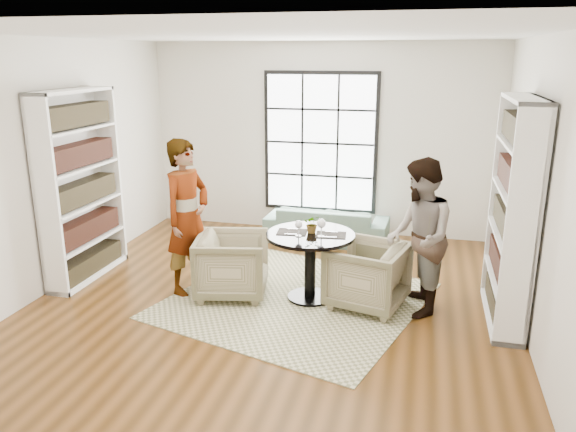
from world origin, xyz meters
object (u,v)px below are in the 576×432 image
(armchair_left, at_px, (232,265))
(flower_centerpiece, at_px, (312,224))
(armchair_right, at_px, (367,275))
(wine_glass_right, at_px, (321,224))
(pedestal_table, at_px, (310,252))
(person_right, at_px, (419,238))
(sofa, at_px, (327,224))
(person_left, at_px, (187,217))
(wine_glass_left, at_px, (299,225))

(armchair_left, xyz_separation_m, flower_centerpiece, (0.94, 0.14, 0.54))
(armchair_right, xyz_separation_m, wine_glass_right, (-0.53, -0.06, 0.59))
(pedestal_table, distance_m, armchair_left, 0.96)
(person_right, xyz_separation_m, flower_centerpiece, (-1.20, 0.07, 0.05))
(armchair_right, height_order, person_right, person_right)
(sofa, xyz_separation_m, armchair_right, (0.85, -2.21, 0.11))
(flower_centerpiece, bearing_deg, armchair_right, -5.75)
(person_right, bearing_deg, armchair_left, -98.18)
(armchair_left, bearing_deg, person_left, 78.32)
(armchair_left, relative_size, flower_centerpiece, 3.87)
(armchair_left, bearing_deg, flower_centerpiece, -93.33)
(flower_centerpiece, bearing_deg, wine_glass_right, -45.41)
(armchair_right, bearing_deg, person_right, 104.69)
(person_right, bearing_deg, flower_centerpiece, -103.25)
(pedestal_table, height_order, wine_glass_right, wine_glass_right)
(wine_glass_right, relative_size, flower_centerpiece, 0.99)
(person_right, distance_m, wine_glass_right, 1.08)
(flower_centerpiece, bearing_deg, person_left, -174.71)
(sofa, relative_size, person_left, 1.00)
(armchair_right, distance_m, person_left, 2.22)
(wine_glass_right, distance_m, flower_centerpiece, 0.19)
(pedestal_table, bearing_deg, person_left, -176.14)
(wine_glass_left, relative_size, wine_glass_right, 0.87)
(wine_glass_right, xyz_separation_m, flower_centerpiece, (-0.13, 0.13, -0.05))
(wine_glass_left, bearing_deg, sofa, 91.83)
(person_left, relative_size, wine_glass_left, 10.05)
(sofa, height_order, armchair_right, armchair_right)
(person_right, relative_size, wine_glass_right, 8.14)
(person_right, distance_m, flower_centerpiece, 1.21)
(sofa, xyz_separation_m, armchair_left, (-0.74, -2.28, 0.11))
(wine_glass_right, bearing_deg, flower_centerpiece, 134.59)
(pedestal_table, relative_size, sofa, 0.55)
(wine_glass_right, bearing_deg, person_right, 3.45)
(armchair_left, relative_size, armchair_right, 1.01)
(armchair_left, relative_size, wine_glass_left, 4.48)
(armchair_right, height_order, flower_centerpiece, flower_centerpiece)
(wine_glass_left, xyz_separation_m, flower_centerpiece, (0.13, 0.17, -0.03))
(person_left, xyz_separation_m, wine_glass_right, (1.62, 0.01, 0.03))
(armchair_right, bearing_deg, sofa, -144.18)
(person_right, relative_size, wine_glass_left, 9.38)
(person_left, bearing_deg, pedestal_table, -67.61)
(wine_glass_left, bearing_deg, person_right, 4.38)
(sofa, distance_m, wine_glass_right, 2.40)
(sofa, bearing_deg, armchair_right, 113.15)
(wine_glass_right, bearing_deg, sofa, 98.22)
(armchair_right, bearing_deg, flower_centerpiece, -81.07)
(person_right, distance_m, wine_glass_left, 1.34)
(pedestal_table, relative_size, armchair_right, 1.23)
(person_right, bearing_deg, wine_glass_right, -96.67)
(wine_glass_right, height_order, flower_centerpiece, flower_centerpiece)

